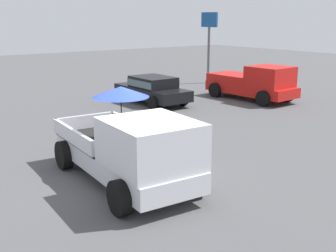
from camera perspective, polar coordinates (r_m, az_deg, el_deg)
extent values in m
plane|color=#4C4C4F|center=(11.39, -5.84, -7.21)|extent=(80.00, 80.00, 0.00)
cylinder|color=black|center=(10.33, 3.48, -7.09)|extent=(0.82, 0.33, 0.80)
cylinder|color=black|center=(9.39, -6.37, -9.42)|extent=(0.82, 0.33, 0.80)
cylinder|color=black|center=(13.16, -5.55, -2.39)|extent=(0.82, 0.33, 0.80)
cylinder|color=black|center=(12.43, -13.61, -3.73)|extent=(0.82, 0.33, 0.80)
cube|color=silver|center=(11.20, -5.91, -4.50)|extent=(5.11, 2.12, 0.50)
cube|color=silver|center=(9.78, -2.30, -2.36)|extent=(2.22, 1.99, 1.08)
cube|color=#4C606B|center=(8.91, 0.96, -2.68)|extent=(0.17, 1.72, 0.64)
cube|color=black|center=(12.11, -8.42, -1.74)|extent=(2.91, 2.02, 0.06)
cube|color=silver|center=(12.44, -4.60, -0.10)|extent=(2.80, 0.28, 0.40)
cube|color=silver|center=(11.72, -12.55, -1.31)|extent=(2.80, 0.28, 0.40)
cube|color=silver|center=(13.25, -10.88, 0.59)|extent=(0.22, 1.84, 0.40)
ellipsoid|color=#472D19|center=(11.43, -6.43, -1.13)|extent=(0.70, 0.36, 0.52)
sphere|color=#472D19|center=(11.09, -5.78, 0.12)|extent=(0.30, 0.30, 0.28)
cone|color=#472D19|center=(11.09, -5.43, 0.87)|extent=(0.10, 0.10, 0.12)
cone|color=#472D19|center=(11.02, -6.17, 0.77)|extent=(0.10, 0.10, 0.12)
cylinder|color=black|center=(11.51, -6.18, 0.92)|extent=(0.03, 0.03, 1.27)
cone|color=#1E33B7|center=(11.36, -6.28, 4.54)|extent=(1.59, 1.59, 0.28)
cylinder|color=black|center=(22.49, 15.53, 4.10)|extent=(0.77, 0.30, 0.76)
cylinder|color=black|center=(20.99, 12.51, 3.58)|extent=(0.77, 0.30, 0.76)
cylinder|color=black|center=(24.44, 9.41, 5.21)|extent=(0.77, 0.30, 0.76)
cylinder|color=black|center=(23.06, 6.27, 4.78)|extent=(0.77, 0.30, 0.76)
cube|color=red|center=(22.67, 10.86, 4.88)|extent=(4.89, 2.04, 0.50)
cube|color=red|center=(21.83, 13.38, 6.38)|extent=(1.99, 1.89, 1.00)
cube|color=red|center=(23.25, 9.02, 6.31)|extent=(2.79, 1.94, 0.40)
cylinder|color=black|center=(21.92, -6.05, 4.15)|extent=(0.66, 0.23, 0.66)
cylinder|color=black|center=(22.86, -2.26, 4.64)|extent=(0.66, 0.23, 0.66)
cylinder|color=black|center=(19.69, -1.98, 3.07)|extent=(0.66, 0.23, 0.66)
cylinder|color=black|center=(20.73, 2.01, 3.64)|extent=(0.66, 0.23, 0.66)
cube|color=black|center=(21.23, -2.14, 4.50)|extent=(4.32, 1.80, 0.52)
cube|color=black|center=(21.07, -1.99, 5.80)|extent=(2.11, 1.62, 0.56)
cube|color=#4C606B|center=(21.07, -1.99, 5.80)|extent=(2.05, 1.70, 0.32)
cylinder|color=#59595B|center=(27.81, 5.40, 9.29)|extent=(0.16, 0.16, 3.52)
cube|color=#194C8C|center=(27.71, 5.51, 13.85)|extent=(1.40, 0.12, 0.90)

